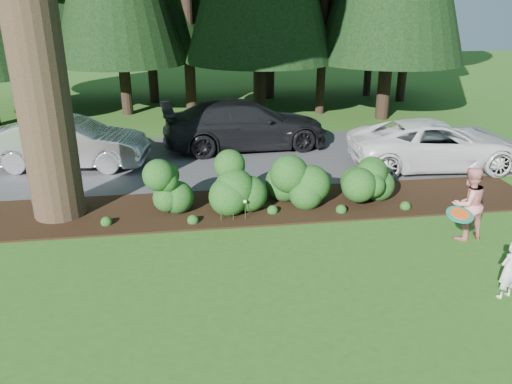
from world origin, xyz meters
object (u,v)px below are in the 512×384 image
Objects in this scene: car_white_suv at (435,144)px; child at (508,270)px; car_dark_suv at (246,124)px; adult at (468,204)px; frisbee at (460,214)px; car_silver_wagon at (69,143)px.

child is at bearing 167.21° from car_white_suv.
car_dark_suv is 10.89m from child.
child is (3.53, -10.30, -0.33)m from car_dark_suv.
adult is (4.04, -7.94, -0.03)m from car_dark_suv.
car_white_suv is 0.92× the size of car_dark_suv.
adult reaches higher than child.
car_dark_suv reaches higher than child.
car_white_suv is at bearing 65.58° from frisbee.
child is 2.37× the size of frisbee.
car_dark_suv reaches higher than car_white_suv.
child is 0.66× the size of adult.
car_dark_suv is 3.45× the size of adult.
car_dark_suv reaches higher than adult.
car_silver_wagon is 0.83× the size of car_dark_suv.
car_white_suv is 6.50m from car_dark_suv.
car_white_suv is 5.16m from adult.
child is at bearing -16.55° from frisbee.
child is (9.40, -8.92, -0.27)m from car_silver_wagon.
car_white_suv is (11.60, -1.69, -0.05)m from car_silver_wagon.
car_silver_wagon is 6.03m from car_dark_suv.
frisbee is (-3.16, -6.95, 0.82)m from car_white_suv.
car_silver_wagon is 11.89m from adult.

